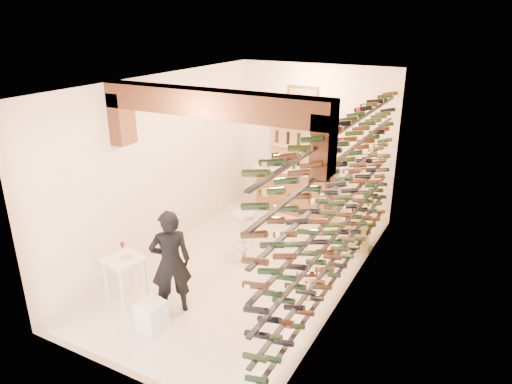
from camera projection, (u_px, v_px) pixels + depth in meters
ground at (248, 267)px, 8.16m from camera, size 6.00×6.00×0.00m
room_shell at (239, 146)px, 7.14m from camera, size 3.52×6.02×3.21m
wine_rack at (337, 200)px, 6.93m from camera, size 0.32×5.70×2.56m
back_counter at (294, 189)px, 10.28m from camera, size 1.70×0.62×1.29m
back_shelving at (299, 158)px, 10.25m from camera, size 1.40×0.31×2.73m
tasting_table at (124, 266)px, 6.99m from camera, size 0.60×0.60×0.89m
white_stool at (152, 316)px, 6.48m from camera, size 0.38×0.38×0.43m
person at (171, 262)px, 6.68m from camera, size 0.69×0.69×1.61m
chrome_barstool at (243, 232)px, 8.28m from camera, size 0.46×0.46×0.89m
crate_lower at (353, 240)px, 8.76m from camera, size 0.63×0.54×0.32m
crate_upper at (354, 227)px, 8.66m from camera, size 0.50×0.43×0.24m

